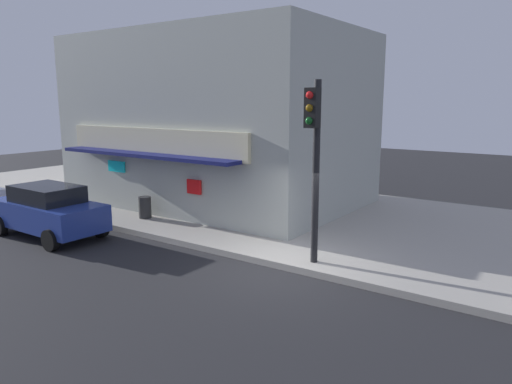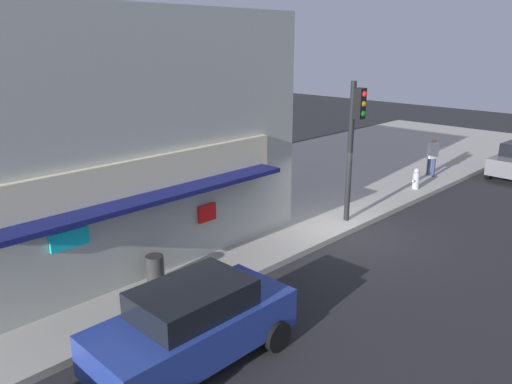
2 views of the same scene
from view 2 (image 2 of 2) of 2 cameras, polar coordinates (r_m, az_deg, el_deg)
The scene contains 9 objects.
ground_plane at distance 16.31m, azimuth 10.68°, elevation -4.82°, with size 64.85×64.85×0.00m, color #232326.
sidewalk at distance 19.38m, azimuth -1.92°, elevation -0.69°, with size 43.23×10.24×0.18m, color #A39E93.
corner_building at distance 15.23m, azimuth -20.48°, elevation 6.50°, with size 11.05×8.12×6.62m.
traffic_light at distance 16.23m, azimuth 11.16°, elevation 6.59°, with size 0.32×0.58×4.59m.
fire_hydrant at distance 21.17m, azimuth 17.86°, elevation 1.44°, with size 0.51×0.27×0.86m.
trash_can at distance 12.66m, azimuth -11.47°, elevation -8.75°, with size 0.44×0.44×0.76m, color #2D2D2D.
pedestrian at distance 23.31m, azimuth 19.53°, elevation 4.01°, with size 0.60×0.48×1.71m.
potted_plant_by_doorway at distance 14.92m, azimuth -4.89°, elevation -4.16°, with size 0.53×0.53×0.79m.
parked_car_blue at distance 9.81m, azimuth -7.17°, elevation -14.76°, with size 4.02×1.96×1.65m.
Camera 2 is at (-12.74, -8.23, 6.00)m, focal length 34.93 mm.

